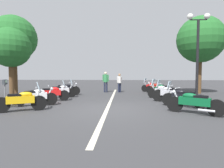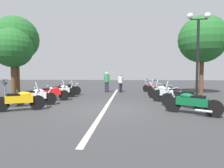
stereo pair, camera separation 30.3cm
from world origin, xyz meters
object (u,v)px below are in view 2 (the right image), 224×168
(motorcycle_right_row_2, at_px, (170,94))
(street_lamp_twin_globe, at_px, (198,41))
(roadside_tree_0, at_px, (13,48))
(motorcycle_right_row_0, at_px, (191,103))
(bystander_1, at_px, (121,81))
(motorcycle_left_row_0, at_px, (21,100))
(parking_meter, at_px, (5,88))
(motorcycle_left_row_4, at_px, (66,89))
(roadside_tree_1, at_px, (16,39))
(motorcycle_right_row_3, at_px, (164,91))
(motorcycle_right_row_6, at_px, (154,87))
(motorcycle_right_row_5, at_px, (159,88))
(motorcycle_right_row_1, at_px, (182,97))
(motorcycle_left_row_1, at_px, (35,96))
(motorcycle_left_row_3, at_px, (62,91))
(bystander_0, at_px, (107,80))
(motorcycle_left_row_2, at_px, (52,93))
(motorcycle_right_row_4, at_px, (163,89))
(roadside_tree_2, at_px, (202,39))

(motorcycle_right_row_2, bearing_deg, street_lamp_twin_globe, -136.38)
(roadside_tree_0, bearing_deg, motorcycle_right_row_0, -115.34)
(motorcycle_right_row_0, height_order, bystander_1, bystander_1)
(motorcycle_left_row_0, xyz_separation_m, parking_meter, (0.60, 1.11, 0.44))
(motorcycle_left_row_4, xyz_separation_m, roadside_tree_1, (0.32, 3.93, 3.74))
(motorcycle_right_row_3, bearing_deg, motorcycle_right_row_2, 118.62)
(motorcycle_left_row_0, xyz_separation_m, motorcycle_left_row_4, (5.62, 0.03, -0.00))
(motorcycle_right_row_6, relative_size, parking_meter, 1.45)
(parking_meter, height_order, bystander_1, bystander_1)
(motorcycle_right_row_0, bearing_deg, motorcycle_right_row_6, -55.93)
(motorcycle_right_row_5, relative_size, motorcycle_right_row_6, 0.92)
(motorcycle_left_row_4, bearing_deg, motorcycle_right_row_3, -28.09)
(motorcycle_left_row_0, distance_m, roadside_tree_0, 6.68)
(motorcycle_left_row_0, distance_m, motorcycle_right_row_1, 7.08)
(motorcycle_right_row_0, relative_size, motorcycle_right_row_1, 1.01)
(parking_meter, bearing_deg, motorcycle_left_row_1, 33.00)
(motorcycle_right_row_6, xyz_separation_m, bystander_1, (-0.30, 2.82, 0.47))
(motorcycle_left_row_3, relative_size, bystander_0, 1.07)
(motorcycle_right_row_6, distance_m, roadside_tree_0, 11.19)
(motorcycle_left_row_2, distance_m, motorcycle_right_row_3, 6.73)
(street_lamp_twin_globe, distance_m, bystander_1, 6.97)
(motorcycle_right_row_4, xyz_separation_m, street_lamp_twin_globe, (-2.55, -1.31, 2.85))
(roadside_tree_1, bearing_deg, motorcycle_left_row_1, -140.13)
(motorcycle_right_row_1, distance_m, motorcycle_right_row_5, 5.72)
(motorcycle_right_row_1, bearing_deg, parking_meter, 36.57)
(motorcycle_left_row_0, bearing_deg, parking_meter, 125.89)
(motorcycle_left_row_4, height_order, motorcycle_right_row_6, motorcycle_right_row_6)
(motorcycle_right_row_0, xyz_separation_m, motorcycle_right_row_6, (8.35, 0.16, 0.00))
(motorcycle_left_row_3, xyz_separation_m, motorcycle_right_row_2, (-1.51, -6.57, 0.02))
(motorcycle_right_row_0, height_order, motorcycle_right_row_5, motorcycle_right_row_0)
(roadside_tree_2, bearing_deg, motorcycle_left_row_1, 121.11)
(motorcycle_left_row_0, height_order, motorcycle_right_row_2, motorcycle_right_row_2)
(motorcycle_left_row_1, relative_size, motorcycle_right_row_2, 1.06)
(motorcycle_right_row_2, xyz_separation_m, motorcycle_right_row_5, (4.33, -0.17, -0.03))
(motorcycle_left_row_2, distance_m, motorcycle_right_row_1, 6.99)
(motorcycle_left_row_2, height_order, roadside_tree_1, roadside_tree_1)
(motorcycle_right_row_5, distance_m, parking_meter, 10.30)
(motorcycle_left_row_0, relative_size, motorcycle_right_row_5, 1.08)
(motorcycle_left_row_0, bearing_deg, motorcycle_right_row_4, 13.53)
(bystander_0, height_order, bystander_1, bystander_0)
(motorcycle_right_row_2, height_order, roadside_tree_0, roadside_tree_0)
(motorcycle_right_row_0, height_order, motorcycle_right_row_2, motorcycle_right_row_2)
(street_lamp_twin_globe, bearing_deg, motorcycle_right_row_1, 142.96)
(parking_meter, height_order, bystander_0, bystander_0)
(street_lamp_twin_globe, height_order, bystander_0, street_lamp_twin_globe)
(motorcycle_right_row_2, distance_m, motorcycle_right_row_3, 1.44)
(motorcycle_right_row_4, height_order, street_lamp_twin_globe, street_lamp_twin_globe)
(motorcycle_right_row_4, relative_size, roadside_tree_2, 0.30)
(motorcycle_right_row_3, relative_size, bystander_0, 1.12)
(motorcycle_left_row_2, distance_m, motorcycle_right_row_0, 7.35)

